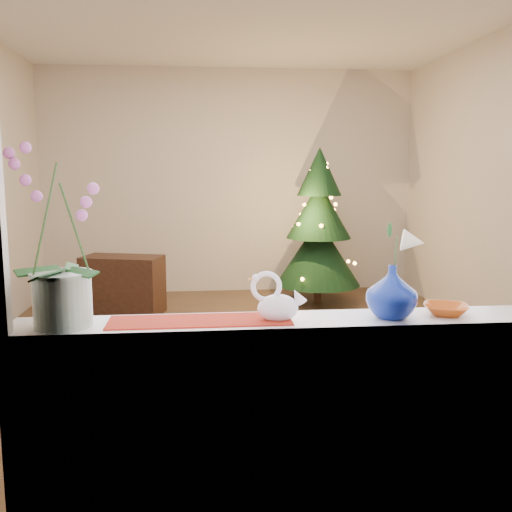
{
  "coord_description": "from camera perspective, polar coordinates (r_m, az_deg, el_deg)",
  "views": [
    {
      "loc": [
        -0.38,
        -4.51,
        1.5
      ],
      "look_at": [
        -0.07,
        -1.4,
        1.02
      ],
      "focal_mm": 40.0,
      "sensor_mm": 36.0,
      "label": 1
    }
  ],
  "objects": [
    {
      "name": "ceiling",
      "position": [
        4.68,
        -0.99,
        23.5
      ],
      "size": [
        5.0,
        5.0,
        0.0
      ],
      "primitive_type": "plane",
      "color": "white",
      "rests_on": "wall_back"
    },
    {
      "name": "runner",
      "position": [
        2.21,
        -5.62,
        -6.44
      ],
      "size": [
        0.7,
        0.2,
        0.01
      ],
      "primitive_type": "cube",
      "color": "maroon",
      "rests_on": "windowsill"
    },
    {
      "name": "window_frame",
      "position": [
        2.08,
        4.91,
        14.19
      ],
      "size": [
        2.22,
        0.06,
        1.6
      ],
      "primitive_type": null,
      "color": "white",
      "rests_on": "windowsill"
    },
    {
      "name": "side_table",
      "position": [
        6.14,
        -13.16,
        -2.83
      ],
      "size": [
        0.89,
        0.61,
        0.61
      ],
      "primitive_type": "cube",
      "rotation": [
        0.0,
        0.0,
        -0.28
      ],
      "color": "black",
      "rests_on": "ground"
    },
    {
      "name": "ground",
      "position": [
        4.77,
        -0.9,
        -9.69
      ],
      "size": [
        5.0,
        5.0,
        0.0
      ],
      "primitive_type": "plane",
      "color": "#3D2A19",
      "rests_on": "ground"
    },
    {
      "name": "swan",
      "position": [
        2.19,
        2.21,
        -4.16
      ],
      "size": [
        0.24,
        0.18,
        0.18
      ],
      "primitive_type": null,
      "rotation": [
        0.0,
        0.0,
        0.41
      ],
      "color": "white",
      "rests_on": "windowsill"
    },
    {
      "name": "blue_vase",
      "position": [
        2.3,
        13.44,
        -3.1
      ],
      "size": [
        0.24,
        0.24,
        0.24
      ],
      "primitive_type": "imported",
      "rotation": [
        0.0,
        0.0,
        0.05
      ],
      "color": "navy",
      "rests_on": "windowsill"
    },
    {
      "name": "lily",
      "position": [
        2.26,
        13.62,
        2.12
      ],
      "size": [
        0.13,
        0.08,
        0.18
      ],
      "primitive_type": null,
      "color": "beige",
      "rests_on": "blue_vase"
    },
    {
      "name": "wall_back",
      "position": [
        7.02,
        -2.67,
        7.4
      ],
      "size": [
        4.5,
        0.1,
        2.7
      ],
      "primitive_type": "cube",
      "color": "beige",
      "rests_on": "ground"
    },
    {
      "name": "paperweight",
      "position": [
        2.3,
        14.4,
        -5.31
      ],
      "size": [
        0.07,
        0.07,
        0.07
      ],
      "primitive_type": "sphere",
      "rotation": [
        0.0,
        0.0,
        -0.04
      ],
      "color": "silver",
      "rests_on": "windowsill"
    },
    {
      "name": "window_apron",
      "position": [
        2.34,
        4.44,
        -18.31
      ],
      "size": [
        2.2,
        0.08,
        0.88
      ],
      "primitive_type": "cube",
      "color": "white",
      "rests_on": "ground"
    },
    {
      "name": "windowsill",
      "position": [
        2.25,
        4.17,
        -6.77
      ],
      "size": [
        2.2,
        0.26,
        0.04
      ],
      "primitive_type": "cube",
      "color": "white",
      "rests_on": "window_apron"
    },
    {
      "name": "orchid_pot",
      "position": [
        2.19,
        -19.07,
        1.88
      ],
      "size": [
        0.24,
        0.24,
        0.67
      ],
      "primitive_type": null,
      "rotation": [
        0.0,
        0.0,
        0.02
      ],
      "color": "white",
      "rests_on": "windowsill"
    },
    {
      "name": "amber_dish",
      "position": [
        2.42,
        18.46,
        -5.18
      ],
      "size": [
        0.19,
        0.19,
        0.04
      ],
      "primitive_type": "imported",
      "rotation": [
        0.0,
        0.0,
        -0.36
      ],
      "color": "#AC4611",
      "rests_on": "windowsill"
    },
    {
      "name": "xmas_tree",
      "position": [
        6.46,
        6.28,
        3.03
      ],
      "size": [
        1.24,
        1.24,
        1.75
      ],
      "primitive_type": null,
      "rotation": [
        0.0,
        0.0,
        -0.38
      ],
      "color": "black",
      "rests_on": "ground"
    },
    {
      "name": "wall_front",
      "position": [
        2.05,
        4.93,
        4.48
      ],
      "size": [
        4.5,
        0.1,
        2.7
      ],
      "primitive_type": "cube",
      "color": "beige",
      "rests_on": "ground"
    }
  ]
}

